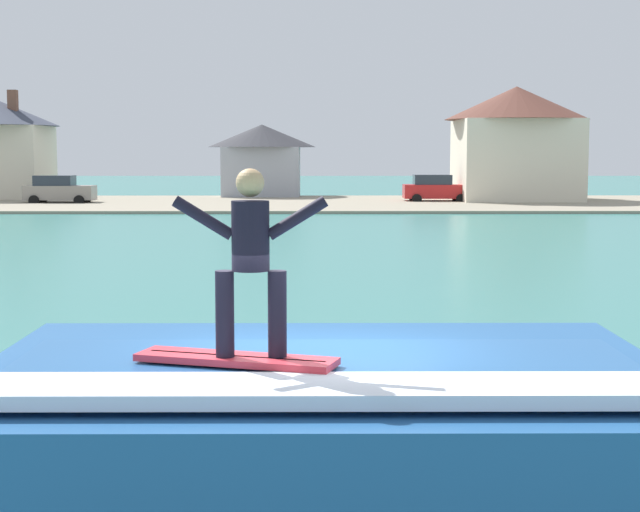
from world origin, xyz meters
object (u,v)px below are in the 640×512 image
house_small_cottage (262,156)px  car_far_shore (436,189)px  surfboard (236,359)px  house_gabled_white (516,139)px  car_near_shore (59,190)px  wave_crest (324,435)px  surfer (251,252)px

house_small_cottage → car_far_shore: bearing=-33.7°
surfboard → house_gabled_white: 59.73m
car_near_shore → house_small_cottage: house_small_cottage is taller
house_gabled_white → surfboard: bearing=-103.6°
surfboard → wave_crest: bearing=41.4°
house_gabled_white → house_small_cottage: house_gabled_white is taller
house_gabled_white → house_small_cottage: 18.44m
wave_crest → car_far_shore: size_ratio=1.44×
wave_crest → surfer: 2.01m
surfboard → house_small_cottage: bearing=92.8°
car_far_shore → surfboard: bearing=-98.7°
car_near_shore → house_gabled_white: size_ratio=0.46×
wave_crest → surfboard: surfboard is taller
car_far_shore → house_small_cottage: house_small_cottage is taller
surfer → house_small_cottage: house_small_cottage is taller
car_near_shore → car_far_shore: 24.23m
wave_crest → house_small_cottage: house_small_cottage is taller
surfboard → car_far_shore: car_far_shore is taller
car_far_shore → house_gabled_white: bearing=13.2°
house_gabled_white → house_small_cottage: (-17.19, 6.57, -1.18)m
surfboard → surfer: (0.13, -0.04, 0.92)m
wave_crest → car_near_shore: car_near_shore is taller
car_near_shore → surfboard: bearing=-74.2°
wave_crest → house_gabled_white: (13.32, 57.33, 3.46)m
surfboard → house_small_cottage: house_small_cottage is taller
house_small_cottage → house_gabled_white: bearing=-20.9°
wave_crest → car_near_shore: 56.60m
car_near_shore → house_small_cottage: bearing=38.0°
wave_crest → car_far_shore: car_far_shore is taller
wave_crest → car_near_shore: bearing=106.7°
surfer → house_gabled_white: 59.71m
surfboard → surfer: size_ratio=1.12×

